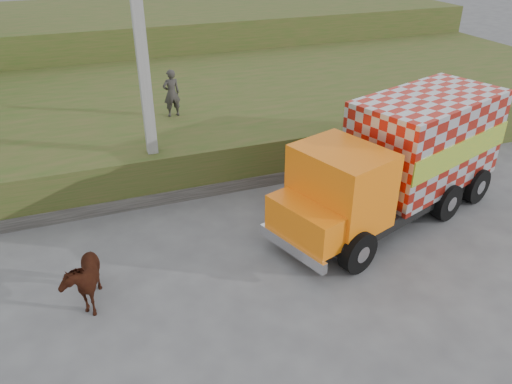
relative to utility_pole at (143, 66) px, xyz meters
name	(u,v)px	position (x,y,z in m)	size (l,w,h in m)	color
ground	(234,274)	(1.00, -4.60, -4.08)	(120.00, 120.00, 0.00)	#474749
embankment	(155,114)	(1.00, 5.40, -3.33)	(40.00, 12.00, 1.50)	#2D4717
embankment_far	(116,37)	(1.00, 17.40, -2.58)	(40.00, 12.00, 3.00)	#2D4717
retaining_strip	(126,202)	(-1.00, -0.40, -3.88)	(16.00, 0.50, 0.40)	#595651
utility_pole	(143,66)	(0.00, 0.00, 0.00)	(1.20, 0.30, 8.00)	gray
cargo_truck	(402,159)	(6.40, -3.44, -2.35)	(7.86, 4.62, 3.35)	black
cow	(82,277)	(-2.43, -4.34, -3.39)	(0.74, 1.62, 1.37)	#311B0C
pedestrian	(172,93)	(1.26, 2.86, -1.75)	(0.60, 0.40, 1.66)	#2B2826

